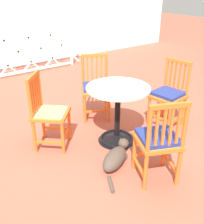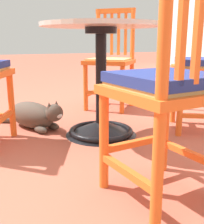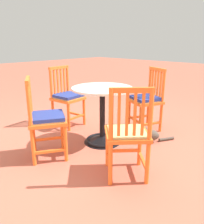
# 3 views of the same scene
# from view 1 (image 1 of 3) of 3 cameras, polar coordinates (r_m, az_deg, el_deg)

# --- Properties ---
(ground_plane) EXTENTS (24.00, 24.00, 0.00)m
(ground_plane) POSITION_cam_1_polar(r_m,az_deg,el_deg) (3.44, 3.87, -6.25)
(ground_plane) COLOR #AD5642
(building_wall_backdrop) EXTENTS (10.00, 0.20, 2.80)m
(building_wall_backdrop) POSITION_cam_1_polar(r_m,az_deg,el_deg) (6.55, -20.87, 20.83)
(building_wall_backdrop) COLOR white
(building_wall_backdrop) RESTS_ON ground_plane
(lattice_fence_panel) EXTENTS (2.98, 0.06, 1.02)m
(lattice_fence_panel) POSITION_cam_1_polar(r_m,az_deg,el_deg) (6.01, -17.52, 12.25)
(lattice_fence_panel) COLOR white
(lattice_fence_panel) RESTS_ON ground_plane
(cafe_table) EXTENTS (0.76, 0.76, 0.73)m
(cafe_table) POSITION_cam_1_polar(r_m,az_deg,el_deg) (3.32, 3.28, -1.86)
(cafe_table) COLOR black
(cafe_table) RESTS_ON ground_plane
(orange_chair_near_fence) EXTENTS (0.44, 0.44, 0.91)m
(orange_chair_near_fence) POSITION_cam_1_polar(r_m,az_deg,el_deg) (3.74, 14.10, 3.50)
(orange_chair_near_fence) COLOR orange
(orange_chair_near_fence) RESTS_ON ground_plane
(orange_chair_by_planter) EXTENTS (0.55, 0.55, 0.91)m
(orange_chair_by_planter) POSITION_cam_1_polar(r_m,az_deg,el_deg) (3.87, -1.38, 5.07)
(orange_chair_by_planter) COLOR orange
(orange_chair_by_planter) RESTS_ON ground_plane
(orange_chair_facing_out) EXTENTS (0.57, 0.57, 0.91)m
(orange_chair_facing_out) POSITION_cam_1_polar(r_m,az_deg,el_deg) (3.22, -11.35, -0.33)
(orange_chair_facing_out) COLOR orange
(orange_chair_facing_out) RESTS_ON ground_plane
(orange_chair_tucked_in) EXTENTS (0.53, 0.53, 0.91)m
(orange_chair_tucked_in) POSITION_cam_1_polar(r_m,az_deg,el_deg) (2.66, 11.98, -6.06)
(orange_chair_tucked_in) COLOR orange
(orange_chair_tucked_in) RESTS_ON ground_plane
(tabby_cat) EXTENTS (0.59, 0.52, 0.23)m
(tabby_cat) POSITION_cam_1_polar(r_m,az_deg,el_deg) (2.99, 3.05, -9.61)
(tabby_cat) COLOR #4C4238
(tabby_cat) RESTS_ON ground_plane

